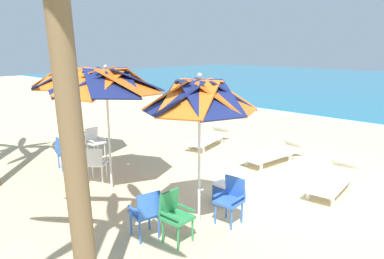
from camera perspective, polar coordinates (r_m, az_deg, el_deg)
ground_plane at (r=8.50m, az=14.58°, el=-9.49°), size 80.00×80.00×0.00m
beach_umbrella_0 at (r=6.02m, az=1.21°, el=5.16°), size 1.99×1.99×2.78m
plastic_chair_0 at (r=6.70m, az=6.29°, el=-10.76°), size 0.47×0.50×0.87m
plastic_chair_1 at (r=6.09m, az=-2.82°, el=-13.25°), size 0.49×0.46×0.87m
plastic_chair_2 at (r=6.19m, az=-7.36°, el=-12.90°), size 0.55×0.52×0.87m
beach_umbrella_1 at (r=8.01m, az=-13.59°, el=7.38°), size 2.56×2.56×2.83m
plastic_chair_3 at (r=8.92m, az=-15.18°, el=-5.04°), size 0.63×0.63×0.87m
beach_umbrella_2 at (r=10.61m, az=-18.65°, el=7.74°), size 2.33×2.33×2.74m
plastic_chair_4 at (r=10.96m, az=-15.39°, el=-1.70°), size 0.50×0.47×0.87m
plastic_chair_5 at (r=11.65m, az=-16.53°, el=-0.92°), size 0.61×0.62×0.87m
plastic_chair_6 at (r=10.07m, az=-19.88°, el=-3.31°), size 0.52×0.54×0.87m
sun_lounger_0 at (r=8.77m, az=21.68°, el=-7.32°), size 0.87×2.20×0.62m
sun_lounger_1 at (r=10.37m, az=12.97°, el=-3.63°), size 0.85×2.20×0.62m
sun_lounger_2 at (r=11.80m, az=2.68°, el=-1.29°), size 1.13×2.23×0.62m
palm_tree_0 at (r=3.82m, az=-20.66°, el=15.73°), size 2.89×2.51×5.48m
cooler_box at (r=7.65m, az=5.44°, el=-10.06°), size 0.50×0.34×0.40m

